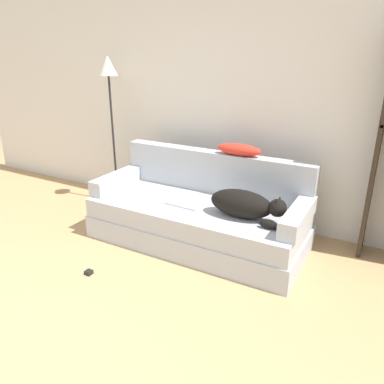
# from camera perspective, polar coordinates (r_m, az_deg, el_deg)

# --- Properties ---
(wall_back) EXTENTS (7.37, 0.06, 2.70)m
(wall_back) POSITION_cam_1_polar(r_m,az_deg,el_deg) (4.08, 2.93, 14.91)
(wall_back) COLOR silver
(wall_back) RESTS_ON ground_plane
(couch) EXTENTS (2.05, 0.90, 0.41)m
(couch) POSITION_cam_1_polar(r_m,az_deg,el_deg) (3.63, 0.74, -4.80)
(couch) COLOR #B2B7BC
(couch) RESTS_ON ground_plane
(couch_backrest) EXTENTS (2.01, 0.15, 0.42)m
(couch_backrest) POSITION_cam_1_polar(r_m,az_deg,el_deg) (3.79, 3.50, 3.08)
(couch_backrest) COLOR #B2B7BC
(couch_backrest) RESTS_ON couch
(couch_arm_left) EXTENTS (0.15, 0.71, 0.15)m
(couch_arm_left) POSITION_cam_1_polar(r_m,az_deg,el_deg) (4.02, -11.29, 1.77)
(couch_arm_left) COLOR #B2B7BC
(couch_arm_left) RESTS_ON couch
(couch_arm_right) EXTENTS (0.15, 0.71, 0.15)m
(couch_arm_right) POSITION_cam_1_polar(r_m,az_deg,el_deg) (3.21, 15.87, -3.69)
(couch_arm_right) COLOR #B2B7BC
(couch_arm_right) RESTS_ON couch
(dog) EXTENTS (0.68, 0.28, 0.24)m
(dog) POSITION_cam_1_polar(r_m,az_deg,el_deg) (3.25, 8.06, -1.87)
(dog) COLOR black
(dog) RESTS_ON couch
(laptop) EXTENTS (0.36, 0.24, 0.02)m
(laptop) POSITION_cam_1_polar(r_m,az_deg,el_deg) (3.54, -0.90, -1.67)
(laptop) COLOR silver
(laptop) RESTS_ON couch
(throw_pillow) EXTENTS (0.45, 0.15, 0.11)m
(throw_pillow) POSITION_cam_1_polar(r_m,az_deg,el_deg) (3.61, 7.19, 6.43)
(throw_pillow) COLOR red
(throw_pillow) RESTS_ON couch_backrest
(floor_lamp) EXTENTS (0.25, 0.25, 1.72)m
(floor_lamp) POSITION_cam_1_polar(r_m,az_deg,el_deg) (4.44, -12.43, 14.75)
(floor_lamp) COLOR #232326
(floor_lamp) RESTS_ON ground_plane
(power_adapter) EXTENTS (0.06, 0.06, 0.04)m
(power_adapter) POSITION_cam_1_polar(r_m,az_deg,el_deg) (3.34, -15.46, -11.73)
(power_adapter) COLOR black
(power_adapter) RESTS_ON ground_plane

